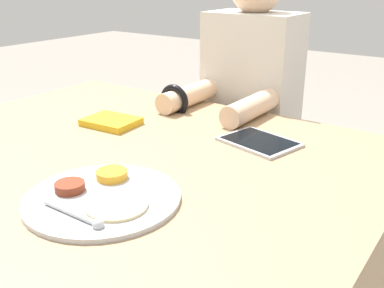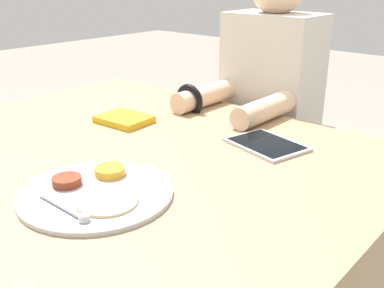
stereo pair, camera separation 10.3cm
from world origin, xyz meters
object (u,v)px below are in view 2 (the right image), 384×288
(red_notebook, at_px, (124,120))
(tablet_device, at_px, (266,145))
(thali_tray, at_px, (96,192))
(person_diner, at_px, (266,139))

(red_notebook, distance_m, tablet_device, 0.45)
(thali_tray, relative_size, red_notebook, 1.94)
(thali_tray, relative_size, tablet_device, 1.42)
(tablet_device, distance_m, person_diner, 0.50)
(person_diner, bearing_deg, tablet_device, -58.63)
(thali_tray, height_order, red_notebook, thali_tray)
(thali_tray, bearing_deg, person_diner, 98.73)
(thali_tray, height_order, person_diner, person_diner)
(red_notebook, bearing_deg, thali_tray, -47.50)
(thali_tray, xyz_separation_m, person_diner, (-0.13, 0.87, -0.16))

